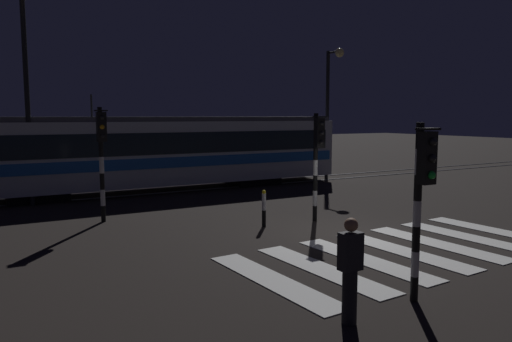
{
  "coord_description": "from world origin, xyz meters",
  "views": [
    {
      "loc": [
        -8.79,
        -10.36,
        3.28
      ],
      "look_at": [
        -0.62,
        4.1,
        1.4
      ],
      "focal_mm": 34.16,
      "sensor_mm": 36.0,
      "label": 1
    }
  ],
  "objects": [
    {
      "name": "ground_plane",
      "position": [
        0.0,
        0.0,
        0.0
      ],
      "size": [
        120.0,
        120.0,
        0.0
      ],
      "primitive_type": "plane",
      "color": "black"
    },
    {
      "name": "rail_near",
      "position": [
        0.0,
        9.49,
        0.01
      ],
      "size": [
        80.0,
        0.12,
        0.03
      ],
      "primitive_type": "cube",
      "color": "#59595E",
      "rests_on": "ground"
    },
    {
      "name": "rail_far",
      "position": [
        0.0,
        10.93,
        0.01
      ],
      "size": [
        80.0,
        0.12,
        0.03
      ],
      "primitive_type": "cube",
      "color": "#59595E",
      "rests_on": "ground"
    },
    {
      "name": "crosswalk_zebra",
      "position": [
        -0.0,
        -2.07,
        0.01
      ],
      "size": [
        8.68,
        4.48,
        0.02
      ],
      "color": "silver",
      "rests_on": "ground"
    },
    {
      "name": "traffic_light_corner_far_left",
      "position": [
        -5.61,
        4.87,
        2.34
      ],
      "size": [
        0.36,
        0.42,
        3.55
      ],
      "color": "black",
      "rests_on": "ground"
    },
    {
      "name": "traffic_light_median_centre",
      "position": [
        0.22,
        1.73,
        2.22
      ],
      "size": [
        0.36,
        0.42,
        3.37
      ],
      "color": "black",
      "rests_on": "ground"
    },
    {
      "name": "traffic_light_kerb_mid_left",
      "position": [
        -2.23,
        -4.56,
        2.09
      ],
      "size": [
        0.36,
        0.42,
        3.17
      ],
      "color": "black",
      "rests_on": "ground"
    },
    {
      "name": "street_lamp_trackside_left",
      "position": [
        -7.28,
        8.82,
        4.78
      ],
      "size": [
        0.44,
        1.21,
        7.6
      ],
      "color": "black",
      "rests_on": "ground"
    },
    {
      "name": "street_lamp_trackside_right",
      "position": [
        6.75,
        9.46,
        4.23
      ],
      "size": [
        0.44,
        1.21,
        6.59
      ],
      "color": "black",
      "rests_on": "ground"
    },
    {
      "name": "tram",
      "position": [
        -2.22,
        10.2,
        1.75
      ],
      "size": [
        17.59,
        2.58,
        4.15
      ],
      "color": "silver",
      "rests_on": "ground"
    },
    {
      "name": "pedestrian_waiting_at_kerb",
      "position": [
        -3.86,
        -4.64,
        0.88
      ],
      "size": [
        0.36,
        0.24,
        1.71
      ],
      "color": "black",
      "rests_on": "ground"
    },
    {
      "name": "bollard_island_edge",
      "position": [
        -1.6,
        1.89,
        0.56
      ],
      "size": [
        0.12,
        0.12,
        1.11
      ],
      "color": "black",
      "rests_on": "ground"
    }
  ]
}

